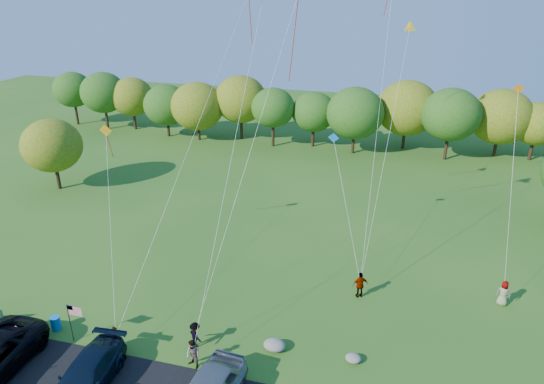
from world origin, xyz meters
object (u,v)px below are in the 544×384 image
(flyer_b, at_px, (193,354))
(minivan_navy, at_px, (86,376))
(flyer_d, at_px, (360,285))
(trash_barrel, at_px, (56,323))
(flyer_c, at_px, (195,335))
(flyer_a, at_px, (116,339))
(flyer_e, at_px, (504,293))

(flyer_b, bearing_deg, minivan_navy, -123.39)
(flyer_d, height_order, trash_barrel, flyer_d)
(flyer_d, bearing_deg, trash_barrel, -0.28)
(minivan_navy, relative_size, flyer_b, 3.21)
(flyer_b, distance_m, flyer_c, 1.59)
(flyer_b, bearing_deg, flyer_d, 72.14)
(flyer_b, relative_size, flyer_d, 0.94)
(minivan_navy, bearing_deg, flyer_d, 38.55)
(minivan_navy, xyz_separation_m, flyer_b, (4.47, 2.80, -0.00))
(minivan_navy, height_order, flyer_b, flyer_b)
(minivan_navy, xyz_separation_m, flyer_d, (12.26, 11.34, 0.05))
(flyer_a, bearing_deg, flyer_c, -29.46)
(flyer_a, xyz_separation_m, trash_barrel, (-4.46, 0.71, -0.38))
(flyer_e, height_order, trash_barrel, flyer_e)
(flyer_b, height_order, flyer_e, flyer_b)
(flyer_b, relative_size, flyer_c, 1.09)
(minivan_navy, height_order, flyer_d, flyer_d)
(flyer_a, bearing_deg, flyer_d, -15.32)
(flyer_a, xyz_separation_m, flyer_b, (4.53, 0.00, 0.05))
(flyer_a, distance_m, flyer_c, 4.27)
(minivan_navy, distance_m, flyer_e, 24.59)
(flyer_a, height_order, trash_barrel, flyer_a)
(flyer_a, distance_m, flyer_e, 23.31)
(flyer_b, distance_m, flyer_d, 11.56)
(flyer_a, relative_size, flyer_d, 0.89)
(minivan_navy, height_order, flyer_c, minivan_navy)
(flyer_b, xyz_separation_m, flyer_e, (16.50, 10.04, -0.00))
(minivan_navy, height_order, flyer_a, minivan_navy)
(flyer_b, xyz_separation_m, flyer_c, (-0.53, 1.50, -0.07))
(flyer_a, height_order, flyer_b, flyer_b)
(flyer_e, bearing_deg, flyer_b, 46.56)
(flyer_a, distance_m, trash_barrel, 4.53)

